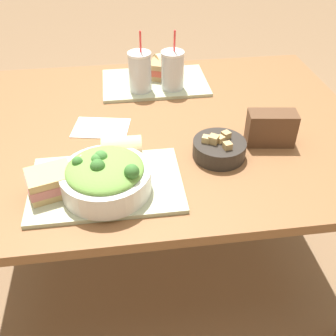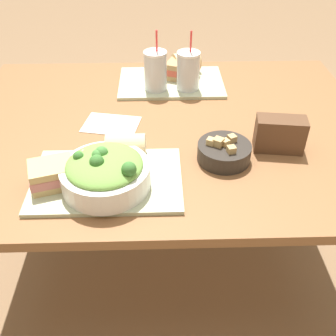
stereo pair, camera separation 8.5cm
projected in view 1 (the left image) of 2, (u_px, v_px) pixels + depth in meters
ground_plane at (160, 269)px, 1.77m from camera, size 12.00×12.00×0.00m
dining_table at (157, 147)px, 1.35m from camera, size 1.37×1.01×0.76m
tray_near at (107, 184)px, 1.05m from camera, size 0.40×0.27×0.01m
tray_far at (155, 83)px, 1.53m from camera, size 0.40×0.27×0.01m
salad_bowl at (106, 176)px, 0.99m from camera, size 0.23×0.23×0.11m
soup_bowl at (219, 148)px, 1.14m from camera, size 0.15×0.15×0.07m
sandwich_near at (51, 182)px, 1.00m from camera, size 0.14×0.12×0.06m
baguette_near at (123, 150)px, 1.10m from camera, size 0.11×0.08×0.08m
sandwich_far at (165, 70)px, 1.53m from camera, size 0.15×0.13×0.06m
baguette_far at (168, 62)px, 1.58m from camera, size 0.12×0.11×0.08m
drink_cup_dark at (140, 73)px, 1.43m from camera, size 0.08×0.08×0.22m
drink_cup_red at (173, 71)px, 1.44m from camera, size 0.08×0.08×0.22m
chip_bag at (271, 128)px, 1.18m from camera, size 0.15×0.09×0.10m
napkin_folded at (101, 128)px, 1.28m from camera, size 0.20×0.16×0.00m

